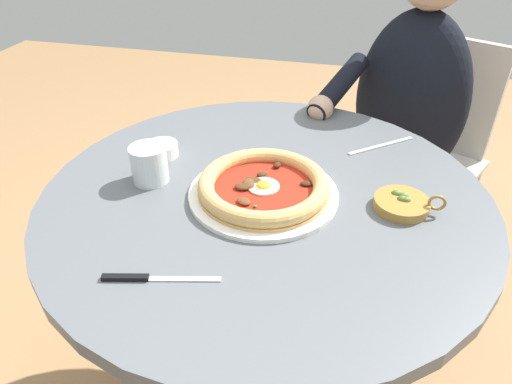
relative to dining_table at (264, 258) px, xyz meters
name	(u,v)px	position (x,y,z in m)	size (l,w,h in m)	color
dining_table	(264,258)	(0.00, 0.00, 0.00)	(0.91, 0.91, 0.75)	#565B60
pizza_on_plate	(264,187)	(0.00, 0.02, 0.20)	(0.30, 0.30, 0.04)	white
water_glass	(149,166)	(0.24, 0.02, 0.22)	(0.08, 0.08, 0.08)	silver
steak_knife	(143,278)	(0.13, 0.29, 0.19)	(0.19, 0.05, 0.01)	silver
ramekin_capers	(162,149)	(0.26, -0.09, 0.20)	(0.07, 0.07, 0.03)	white
olive_pan	(402,203)	(-0.27, -0.01, 0.20)	(0.13, 0.11, 0.04)	olive
fork_utensil	(381,146)	(-0.23, -0.25, 0.19)	(0.15, 0.13, 0.00)	#BCBCC1
diner_person	(397,163)	(-0.31, -0.61, -0.06)	(0.50, 0.47, 1.16)	#282833
cafe_chair_diner	(418,142)	(-0.37, -0.74, -0.04)	(0.58, 0.58, 0.86)	beige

